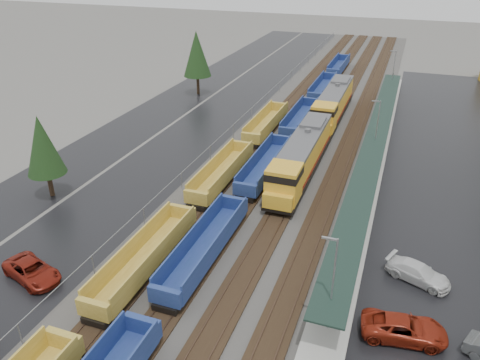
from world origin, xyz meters
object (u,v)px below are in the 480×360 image
Objects in this scene: well_string_yellow at (145,257)px; locomotive_lead at (301,157)px; locomotive_trail at (333,104)px; parked_car_east_b at (404,329)px; parked_car_east_c at (418,273)px; well_string_blue at (265,165)px; parked_car_west_c at (32,271)px.

locomotive_lead is at bearing 69.21° from well_string_yellow.
parked_car_east_b is (12.41, -42.74, -1.75)m from locomotive_trail.
locomotive_lead is 3.70× the size of parked_car_east_b.
locomotive_lead reaches higher than well_string_yellow.
parked_car_east_c is at bearing -48.61° from locomotive_lead.
parked_car_east_c is (13.20, -14.98, -1.81)m from locomotive_lead.
parked_car_east_c is (0.80, 6.75, -0.06)m from parked_car_east_b.
locomotive_trail reaches higher than well_string_blue.
locomotive_lead reaches higher than parked_car_east_c.
well_string_yellow is (-8.00, -42.08, -1.38)m from locomotive_trail.
parked_car_east_b is (12.41, -21.74, -1.75)m from locomotive_lead.
well_string_yellow reaches higher than well_string_blue.
parked_car_east_b is 1.13× the size of parked_car_east_c.
locomotive_lead is 0.26× the size of well_string_yellow.
parked_car_east_c is (21.20, 6.09, -0.43)m from well_string_yellow.
parked_car_east_b is 6.80m from parked_car_east_c.
parked_car_west_c is at bearing 89.60° from parked_car_east_b.
locomotive_lead reaches higher than well_string_blue.
well_string_yellow is at bearing -110.79° from locomotive_lead.
well_string_blue is at bearing 30.30° from parked_car_east_b.
parked_car_west_c is at bearing 131.26° from parked_car_east_c.
locomotive_trail is 0.18× the size of well_string_blue.
parked_car_west_c is (-15.95, -46.30, -1.78)m from locomotive_trail.
parked_car_east_b is (28.36, 3.56, 0.03)m from parked_car_west_c.
well_string_yellow is at bearing -100.77° from locomotive_trail.
well_string_blue is at bearing -100.48° from locomotive_trail.
locomotive_lead is at bearing -90.00° from locomotive_trail.
locomotive_lead is 4.28m from well_string_blue.
locomotive_lead is 21.00m from locomotive_trail.
locomotive_lead is at bearing -14.24° from parked_car_west_c.
well_string_blue is 26.74m from parked_car_east_b.
parked_car_east_c is (29.16, 10.31, -0.03)m from parked_car_west_c.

